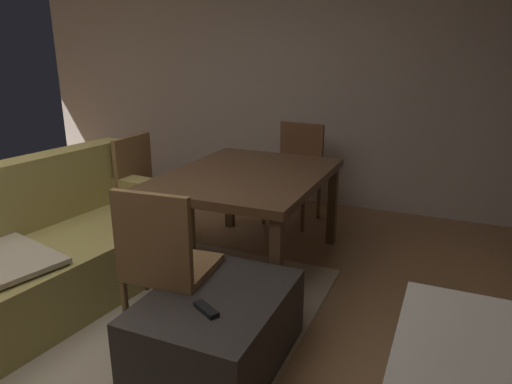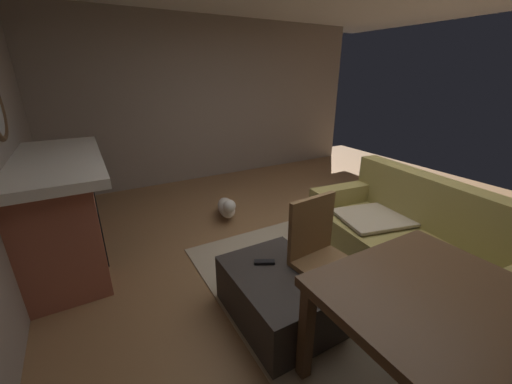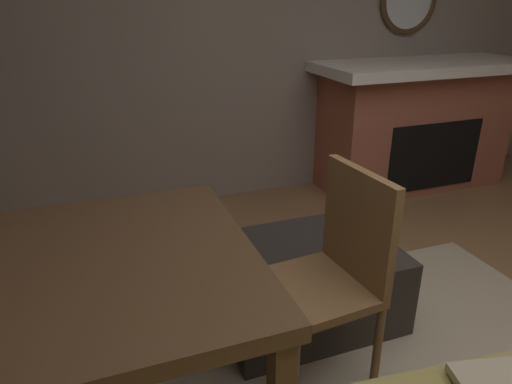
{
  "view_description": "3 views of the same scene",
  "coord_description": "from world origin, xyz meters",
  "px_view_note": "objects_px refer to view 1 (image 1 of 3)",
  "views": [
    {
      "loc": [
        -1.49,
        -1.98,
        1.62
      ],
      "look_at": [
        0.19,
        -1.25,
        1.05
      ],
      "focal_mm": 32.52,
      "sensor_mm": 36.0,
      "label": 1
    },
    {
      "loc": [
        1.91,
        -2.03,
        1.79
      ],
      "look_at": [
        -0.22,
        -0.81,
        0.83
      ],
      "focal_mm": 21.31,
      "sensor_mm": 36.0,
      "label": 2
    },
    {
      "loc": [
        1.3,
        0.85,
        1.57
      ],
      "look_at": [
        0.58,
        -1.1,
        0.68
      ],
      "focal_mm": 32.65,
      "sensor_mm": 36.0,
      "label": 3
    }
  ],
  "objects_px": {
    "couch": "(45,254)",
    "dining_chair_north": "(145,186)",
    "tv_remote": "(206,309)",
    "dining_table": "(248,182)",
    "ottoman_coffee_table": "(218,329)",
    "dining_chair_west": "(164,259)",
    "potted_plant": "(89,186)",
    "dining_chair_east": "(296,167)"
  },
  "relations": [
    {
      "from": "couch",
      "to": "dining_chair_east",
      "type": "height_order",
      "value": "dining_chair_east"
    },
    {
      "from": "dining_chair_east",
      "to": "dining_chair_north",
      "type": "relative_size",
      "value": 1.0
    },
    {
      "from": "tv_remote",
      "to": "dining_chair_east",
      "type": "bearing_deg",
      "value": 37.38
    },
    {
      "from": "dining_chair_north",
      "to": "potted_plant",
      "type": "bearing_deg",
      "value": 66.71
    },
    {
      "from": "dining_chair_east",
      "to": "tv_remote",
      "type": "bearing_deg",
      "value": -171.26
    },
    {
      "from": "tv_remote",
      "to": "ottoman_coffee_table",
      "type": "bearing_deg",
      "value": 39.47
    },
    {
      "from": "ottoman_coffee_table",
      "to": "dining_chair_north",
      "type": "height_order",
      "value": "dining_chair_north"
    },
    {
      "from": "couch",
      "to": "dining_chair_west",
      "type": "bearing_deg",
      "value": -95.52
    },
    {
      "from": "ottoman_coffee_table",
      "to": "dining_table",
      "type": "relative_size",
      "value": 0.62
    },
    {
      "from": "couch",
      "to": "tv_remote",
      "type": "distance_m",
      "value": 1.43
    },
    {
      "from": "dining_chair_west",
      "to": "potted_plant",
      "type": "xyz_separation_m",
      "value": [
        1.56,
        2.0,
        -0.25
      ]
    },
    {
      "from": "dining_table",
      "to": "dining_chair_west",
      "type": "xyz_separation_m",
      "value": [
        -1.11,
        -0.01,
        -0.14
      ]
    },
    {
      "from": "couch",
      "to": "dining_chair_north",
      "type": "xyz_separation_m",
      "value": [
        1.01,
        -0.07,
        0.2
      ]
    },
    {
      "from": "tv_remote",
      "to": "dining_table",
      "type": "bearing_deg",
      "value": 44.79
    },
    {
      "from": "couch",
      "to": "ottoman_coffee_table",
      "type": "height_order",
      "value": "couch"
    },
    {
      "from": "dining_chair_east",
      "to": "dining_chair_west",
      "type": "height_order",
      "value": "same"
    },
    {
      "from": "couch",
      "to": "dining_table",
      "type": "bearing_deg",
      "value": -45.11
    },
    {
      "from": "dining_chair_west",
      "to": "potted_plant",
      "type": "height_order",
      "value": "dining_chair_west"
    },
    {
      "from": "ottoman_coffee_table",
      "to": "dining_chair_north",
      "type": "bearing_deg",
      "value": 48.17
    },
    {
      "from": "couch",
      "to": "dining_chair_north",
      "type": "relative_size",
      "value": 2.15
    },
    {
      "from": "dining_chair_east",
      "to": "potted_plant",
      "type": "distance_m",
      "value": 2.12
    },
    {
      "from": "couch",
      "to": "ottoman_coffee_table",
      "type": "distance_m",
      "value": 1.37
    },
    {
      "from": "couch",
      "to": "ottoman_coffee_table",
      "type": "relative_size",
      "value": 2.26
    },
    {
      "from": "dining_chair_north",
      "to": "potted_plant",
      "type": "xyz_separation_m",
      "value": [
        0.45,
        1.05,
        -0.25
      ]
    },
    {
      "from": "couch",
      "to": "dining_chair_west",
      "type": "xyz_separation_m",
      "value": [
        -0.1,
        -1.02,
        0.2
      ]
    },
    {
      "from": "dining_chair_west",
      "to": "dining_chair_north",
      "type": "height_order",
      "value": "same"
    },
    {
      "from": "tv_remote",
      "to": "dining_chair_east",
      "type": "xyz_separation_m",
      "value": [
        2.42,
        0.37,
        0.1
      ]
    },
    {
      "from": "dining_table",
      "to": "tv_remote",
      "type": "bearing_deg",
      "value": -163.86
    },
    {
      "from": "tv_remote",
      "to": "dining_chair_west",
      "type": "bearing_deg",
      "value": 89.63
    },
    {
      "from": "ottoman_coffee_table",
      "to": "tv_remote",
      "type": "height_order",
      "value": "tv_remote"
    },
    {
      "from": "couch",
      "to": "dining_table",
      "type": "distance_m",
      "value": 1.47
    },
    {
      "from": "dining_chair_north",
      "to": "couch",
      "type": "bearing_deg",
      "value": 175.85
    },
    {
      "from": "potted_plant",
      "to": "dining_table",
      "type": "bearing_deg",
      "value": -102.86
    },
    {
      "from": "couch",
      "to": "dining_table",
      "type": "relative_size",
      "value": 1.4
    },
    {
      "from": "ottoman_coffee_table",
      "to": "tv_remote",
      "type": "xyz_separation_m",
      "value": [
        -0.16,
        -0.03,
        0.22
      ]
    },
    {
      "from": "dining_chair_west",
      "to": "tv_remote",
      "type": "bearing_deg",
      "value": -119.02
    },
    {
      "from": "ottoman_coffee_table",
      "to": "potted_plant",
      "type": "xyz_separation_m",
      "value": [
        1.61,
        2.34,
        0.07
      ]
    },
    {
      "from": "dining_chair_east",
      "to": "dining_chair_west",
      "type": "xyz_separation_m",
      "value": [
        -2.22,
        0.0,
        0.0
      ]
    },
    {
      "from": "ottoman_coffee_table",
      "to": "dining_chair_west",
      "type": "distance_m",
      "value": 0.47
    },
    {
      "from": "couch",
      "to": "dining_chair_north",
      "type": "height_order",
      "value": "dining_chair_north"
    },
    {
      "from": "dining_chair_east",
      "to": "dining_table",
      "type": "bearing_deg",
      "value": 179.58
    },
    {
      "from": "dining_chair_east",
      "to": "dining_chair_north",
      "type": "height_order",
      "value": "same"
    }
  ]
}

